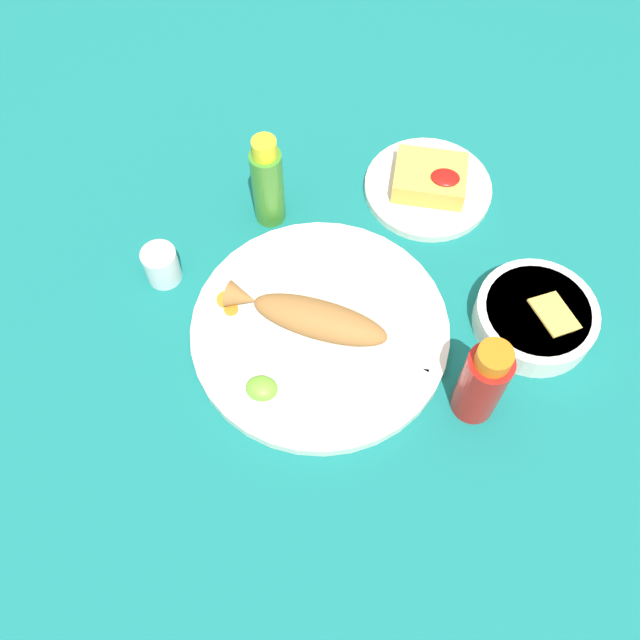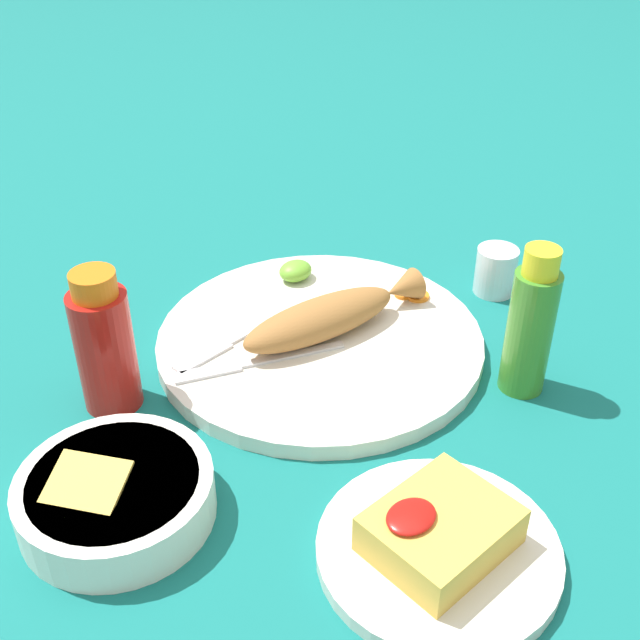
# 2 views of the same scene
# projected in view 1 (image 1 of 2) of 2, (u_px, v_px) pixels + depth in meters

# --- Properties ---
(ground_plane) EXTENTS (4.00, 4.00, 0.00)m
(ground_plane) POSITION_uv_depth(u_px,v_px,m) (320.00, 333.00, 1.01)
(ground_plane) COLOR #146B66
(main_plate) EXTENTS (0.36, 0.36, 0.02)m
(main_plate) POSITION_uv_depth(u_px,v_px,m) (320.00, 330.00, 1.00)
(main_plate) COLOR silver
(main_plate) RESTS_ON ground_plane
(fried_fish) EXTENTS (0.24, 0.09, 0.04)m
(fried_fish) POSITION_uv_depth(u_px,v_px,m) (311.00, 317.00, 0.97)
(fried_fish) COLOR #996633
(fried_fish) RESTS_ON main_plate
(fork_near) EXTENTS (0.18, 0.08, 0.00)m
(fork_near) POSITION_uv_depth(u_px,v_px,m) (385.00, 342.00, 0.98)
(fork_near) COLOR silver
(fork_near) RESTS_ON main_plate
(fork_far) EXTENTS (0.19, 0.03, 0.00)m
(fork_far) POSITION_uv_depth(u_px,v_px,m) (369.00, 370.00, 0.96)
(fork_far) COLOR silver
(fork_far) RESTS_ON main_plate
(carrot_slice_near) EXTENTS (0.02, 0.02, 0.00)m
(carrot_slice_near) POSITION_uv_depth(u_px,v_px,m) (231.00, 309.00, 1.00)
(carrot_slice_near) COLOR orange
(carrot_slice_near) RESTS_ON main_plate
(carrot_slice_mid) EXTENTS (0.03, 0.03, 0.00)m
(carrot_slice_mid) POSITION_uv_depth(u_px,v_px,m) (226.00, 299.00, 1.01)
(carrot_slice_mid) COLOR orange
(carrot_slice_mid) RESTS_ON main_plate
(lime_wedge_main) EXTENTS (0.04, 0.04, 0.02)m
(lime_wedge_main) POSITION_uv_depth(u_px,v_px,m) (262.00, 388.00, 0.93)
(lime_wedge_main) COLOR #6BB233
(lime_wedge_main) RESTS_ON main_plate
(hot_sauce_bottle_red) EXTENTS (0.06, 0.06, 0.15)m
(hot_sauce_bottle_red) POSITION_uv_depth(u_px,v_px,m) (482.00, 382.00, 0.89)
(hot_sauce_bottle_red) COLOR #B21914
(hot_sauce_bottle_red) RESTS_ON ground_plane
(hot_sauce_bottle_green) EXTENTS (0.05, 0.05, 0.16)m
(hot_sauce_bottle_green) POSITION_uv_depth(u_px,v_px,m) (268.00, 183.00, 1.04)
(hot_sauce_bottle_green) COLOR #3D8428
(hot_sauce_bottle_green) RESTS_ON ground_plane
(salt_cup) EXTENTS (0.05, 0.05, 0.06)m
(salt_cup) POSITION_uv_depth(u_px,v_px,m) (162.00, 267.00, 1.03)
(salt_cup) COLOR silver
(salt_cup) RESTS_ON ground_plane
(side_plate_fries) EXTENTS (0.20, 0.20, 0.01)m
(side_plate_fries) POSITION_uv_depth(u_px,v_px,m) (428.00, 188.00, 1.12)
(side_plate_fries) COLOR silver
(side_plate_fries) RESTS_ON ground_plane
(fries_pile) EXTENTS (0.11, 0.09, 0.04)m
(fries_pile) POSITION_uv_depth(u_px,v_px,m) (430.00, 178.00, 1.10)
(fries_pile) COLOR gold
(fries_pile) RESTS_ON side_plate_fries
(guacamole_bowl) EXTENTS (0.17, 0.17, 0.06)m
(guacamole_bowl) POSITION_uv_depth(u_px,v_px,m) (536.00, 316.00, 0.99)
(guacamole_bowl) COLOR white
(guacamole_bowl) RESTS_ON ground_plane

